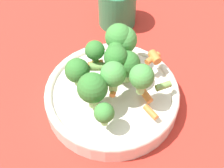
% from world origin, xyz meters
% --- Properties ---
extents(ground_plane, '(3.00, 3.00, 0.00)m').
position_xyz_m(ground_plane, '(0.00, 0.00, 0.00)').
color(ground_plane, '#B72D23').
extents(bowl, '(0.23, 0.23, 0.04)m').
position_xyz_m(bowl, '(0.00, 0.00, 0.02)').
color(bowl, silver).
rests_on(bowl, ground_plane).
extents(pasta_salad, '(0.17, 0.17, 0.08)m').
position_xyz_m(pasta_salad, '(-0.00, -0.01, 0.09)').
color(pasta_salad, '#8CB766').
rests_on(pasta_salad, bowl).
extents(cup, '(0.08, 0.08, 0.09)m').
position_xyz_m(cup, '(-0.03, -0.21, 0.04)').
color(cup, '#2D7F51').
rests_on(cup, ground_plane).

